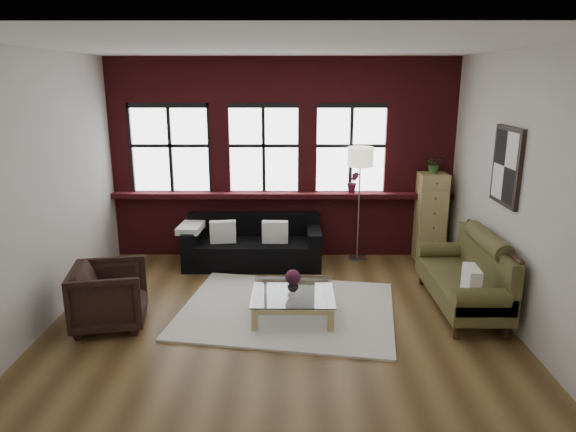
{
  "coord_description": "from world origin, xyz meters",
  "views": [
    {
      "loc": [
        0.13,
        -5.79,
        2.86
      ],
      "look_at": [
        0.1,
        0.6,
        1.15
      ],
      "focal_mm": 32.0,
      "sensor_mm": 36.0,
      "label": 1
    }
  ],
  "objects_px": {
    "coffee_table": "(293,304)",
    "vintage_settee": "(462,272)",
    "drawer_chest": "(430,217)",
    "floor_lamp": "(359,200)",
    "armchair": "(110,296)",
    "vase": "(293,286)",
    "dark_sofa": "(253,242)"
  },
  "relations": [
    {
      "from": "coffee_table",
      "to": "vintage_settee",
      "type": "bearing_deg",
      "value": 5.71
    },
    {
      "from": "coffee_table",
      "to": "drawer_chest",
      "type": "distance_m",
      "value": 3.11
    },
    {
      "from": "coffee_table",
      "to": "floor_lamp",
      "type": "height_order",
      "value": "floor_lamp"
    },
    {
      "from": "vintage_settee",
      "to": "armchair",
      "type": "xyz_separation_m",
      "value": [
        -4.31,
        -0.48,
        -0.12
      ]
    },
    {
      "from": "coffee_table",
      "to": "vase",
      "type": "xyz_separation_m",
      "value": [
        -0.0,
        0.0,
        0.24
      ]
    },
    {
      "from": "dark_sofa",
      "to": "vase",
      "type": "bearing_deg",
      "value": -71.06
    },
    {
      "from": "floor_lamp",
      "to": "drawer_chest",
      "type": "bearing_deg",
      "value": 1.92
    },
    {
      "from": "floor_lamp",
      "to": "vase",
      "type": "bearing_deg",
      "value": -117.11
    },
    {
      "from": "dark_sofa",
      "to": "floor_lamp",
      "type": "distance_m",
      "value": 1.81
    },
    {
      "from": "armchair",
      "to": "coffee_table",
      "type": "distance_m",
      "value": 2.2
    },
    {
      "from": "vintage_settee",
      "to": "drawer_chest",
      "type": "relative_size",
      "value": 1.3
    },
    {
      "from": "dark_sofa",
      "to": "vintage_settee",
      "type": "height_order",
      "value": "vintage_settee"
    },
    {
      "from": "floor_lamp",
      "to": "vintage_settee",
      "type": "bearing_deg",
      "value": -59.76
    },
    {
      "from": "drawer_chest",
      "to": "dark_sofa",
      "type": "bearing_deg",
      "value": -174.15
    },
    {
      "from": "coffee_table",
      "to": "dark_sofa",
      "type": "bearing_deg",
      "value": 108.94
    },
    {
      "from": "coffee_table",
      "to": "drawer_chest",
      "type": "bearing_deg",
      "value": 43.46
    },
    {
      "from": "dark_sofa",
      "to": "drawer_chest",
      "type": "relative_size",
      "value": 1.49
    },
    {
      "from": "vintage_settee",
      "to": "vase",
      "type": "bearing_deg",
      "value": -174.29
    },
    {
      "from": "coffee_table",
      "to": "vase",
      "type": "height_order",
      "value": "vase"
    },
    {
      "from": "vintage_settee",
      "to": "drawer_chest",
      "type": "height_order",
      "value": "drawer_chest"
    },
    {
      "from": "armchair",
      "to": "vase",
      "type": "height_order",
      "value": "armchair"
    },
    {
      "from": "dark_sofa",
      "to": "drawer_chest",
      "type": "xyz_separation_m",
      "value": [
        2.84,
        0.29,
        0.33
      ]
    },
    {
      "from": "vintage_settee",
      "to": "armchair",
      "type": "distance_m",
      "value": 4.34
    },
    {
      "from": "dark_sofa",
      "to": "floor_lamp",
      "type": "bearing_deg",
      "value": 8.54
    },
    {
      "from": "vase",
      "to": "floor_lamp",
      "type": "distance_m",
      "value": 2.4
    },
    {
      "from": "vintage_settee",
      "to": "floor_lamp",
      "type": "xyz_separation_m",
      "value": [
        -1.08,
        1.85,
        0.5
      ]
    },
    {
      "from": "coffee_table",
      "to": "vase",
      "type": "bearing_deg",
      "value": 135.0
    },
    {
      "from": "vintage_settee",
      "to": "floor_lamp",
      "type": "distance_m",
      "value": 2.2
    },
    {
      "from": "coffee_table",
      "to": "floor_lamp",
      "type": "bearing_deg",
      "value": 62.89
    },
    {
      "from": "dark_sofa",
      "to": "vintage_settee",
      "type": "xyz_separation_m",
      "value": [
        2.76,
        -1.6,
        0.11
      ]
    },
    {
      "from": "armchair",
      "to": "floor_lamp",
      "type": "distance_m",
      "value": 4.03
    },
    {
      "from": "vintage_settee",
      "to": "armchair",
      "type": "height_order",
      "value": "vintage_settee"
    }
  ]
}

